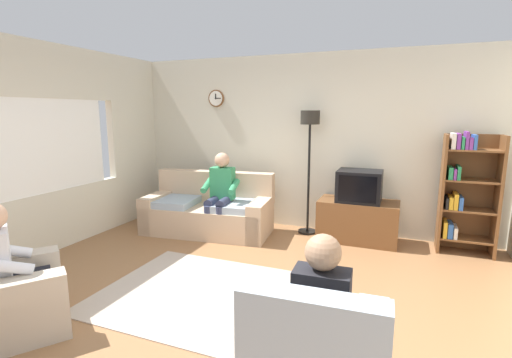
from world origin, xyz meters
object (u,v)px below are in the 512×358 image
object	(u,v)px
tv_stand	(358,221)
tv	(359,186)
floor_lamp	(310,138)
person_in_right_armchair	(323,308)
bookshelf	(465,191)
couch	(209,212)
armchair_near_window	(2,301)
person_in_left_armchair	(10,262)
person_on_couch	(220,190)

from	to	relation	value
tv_stand	tv	world-z (taller)	tv
floor_lamp	person_in_right_armchair	world-z (taller)	floor_lamp
tv	person_in_right_armchair	world-z (taller)	person_in_right_armchair
bookshelf	tv	bearing A→B (deg)	-175.77
couch	person_in_right_armchair	size ratio (longest dim) A/B	1.77
armchair_near_window	person_in_left_armchair	bearing A→B (deg)	54.29
couch	person_in_left_armchair	distance (m)	2.96
person_on_couch	tv	bearing A→B (deg)	14.89
tv	floor_lamp	size ratio (longest dim) A/B	0.32
couch	armchair_near_window	size ratio (longest dim) A/B	1.68
armchair_near_window	person_on_couch	xyz separation A→B (m)	(0.55, 2.90, 0.41)
tv_stand	armchair_near_window	xyz separation A→B (m)	(-2.47, -3.43, -0.00)
person_in_right_armchair	armchair_near_window	bearing A→B (deg)	-173.31
armchair_near_window	person_in_left_armchair	xyz separation A→B (m)	(0.05, 0.07, 0.32)
tv_stand	person_in_right_armchair	xyz separation A→B (m)	(0.14, -3.13, 0.31)
tv	floor_lamp	world-z (taller)	floor_lamp
bookshelf	armchair_near_window	bearing A→B (deg)	-137.16
tv_stand	armchair_near_window	world-z (taller)	armchair_near_window
couch	person_on_couch	size ratio (longest dim) A/B	1.60
bookshelf	floor_lamp	world-z (taller)	floor_lamp
tv_stand	armchair_near_window	distance (m)	4.23
tv	armchair_near_window	distance (m)	4.24
bookshelf	armchair_near_window	xyz separation A→B (m)	(-3.78, -3.51, -0.54)
tv	person_in_left_armchair	world-z (taller)	person_in_left_armchair
person_in_left_armchair	floor_lamp	bearing A→B (deg)	64.36
bookshelf	person_in_left_armchair	distance (m)	5.08
tv_stand	person_on_couch	size ratio (longest dim) A/B	0.89
floor_lamp	armchair_near_window	world-z (taller)	floor_lamp
couch	tv_stand	size ratio (longest dim) A/B	1.81
tv_stand	person_in_left_armchair	xyz separation A→B (m)	(-2.42, -3.36, 0.31)
couch	tv	size ratio (longest dim) A/B	3.31
armchair_near_window	person_in_right_armchair	distance (m)	2.64
bookshelf	armchair_near_window	distance (m)	5.19
tv	bookshelf	bearing A→B (deg)	4.23
bookshelf	person_on_couch	distance (m)	3.29
tv_stand	floor_lamp	distance (m)	1.38
tv	armchair_near_window	xyz separation A→B (m)	(-2.47, -3.41, -0.52)
armchair_near_window	person_in_left_armchair	size ratio (longest dim) A/B	1.05
couch	person_in_right_armchair	world-z (taller)	person_in_right_armchair
tv_stand	floor_lamp	size ratio (longest dim) A/B	0.59
couch	floor_lamp	distance (m)	1.90
person_in_left_armchair	tv	bearing A→B (deg)	54.09
floor_lamp	armchair_near_window	xyz separation A→B (m)	(-1.71, -3.53, -1.16)
couch	tv_stand	bearing A→B (deg)	11.03
tv_stand	person_in_right_armchair	size ratio (longest dim) A/B	0.98
couch	person_in_left_armchair	world-z (taller)	person_in_left_armchair
person_on_couch	couch	bearing A→B (deg)	157.38
person_in_left_armchair	person_in_right_armchair	world-z (taller)	same
person_in_left_armchair	person_in_right_armchair	bearing A→B (deg)	5.22
couch	tv	world-z (taller)	tv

